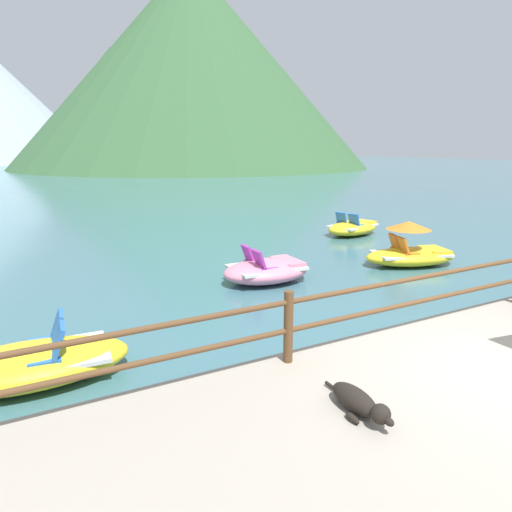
{
  "coord_description": "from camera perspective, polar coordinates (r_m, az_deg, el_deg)",
  "views": [
    {
      "loc": [
        -5.24,
        -2.94,
        3.09
      ],
      "look_at": [
        -1.0,
        5.0,
        0.9
      ],
      "focal_mm": 31.51,
      "sensor_mm": 36.0,
      "label": 1
    }
  ],
  "objects": [
    {
      "name": "pedal_boat_4",
      "position": [
        10.52,
        1.38,
        -1.8
      ],
      "size": [
        2.13,
        1.44,
        0.86
      ],
      "color": "pink",
      "rests_on": "ground"
    },
    {
      "name": "pedal_boat_1",
      "position": [
        6.87,
        -26.91,
        -12.14
      ],
      "size": [
        2.63,
        1.39,
        0.85
      ],
      "color": "yellow",
      "rests_on": "ground"
    },
    {
      "name": "dock_railing",
      "position": [
        7.21,
        20.42,
        -4.22
      ],
      "size": [
        23.92,
        0.12,
        0.95
      ],
      "color": "brown",
      "rests_on": "promenade_dock"
    },
    {
      "name": "cliff_headland",
      "position": [
        74.29,
        -9.65,
        21.87
      ],
      "size": [
        53.29,
        53.29,
        29.55
      ],
      "color": "#386038",
      "rests_on": "ground"
    },
    {
      "name": "pedal_boat_2",
      "position": [
        16.58,
        12.19,
        3.57
      ],
      "size": [
        2.57,
        1.92,
        0.84
      ],
      "color": "yellow",
      "rests_on": "ground"
    },
    {
      "name": "pedal_boat_0",
      "position": [
        12.66,
        19.06,
        0.56
      ],
      "size": [
        2.75,
        1.91,
        1.2
      ],
      "color": "yellow",
      "rests_on": "ground"
    },
    {
      "name": "dog_resting",
      "position": [
        5.0,
        12.94,
        -17.62
      ],
      "size": [
        0.39,
        1.08,
        0.26
      ],
      "color": "black",
      "rests_on": "promenade_dock"
    },
    {
      "name": "ground_plane",
      "position": [
        43.36,
        -21.33,
        8.69
      ],
      "size": [
        200.0,
        200.0,
        0.0
      ],
      "primitive_type": "plane",
      "color": "#3D6B75"
    }
  ]
}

